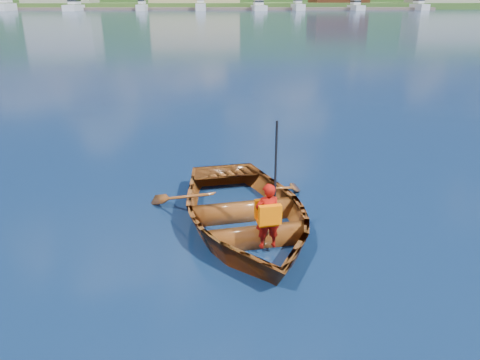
# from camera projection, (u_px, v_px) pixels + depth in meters

# --- Properties ---
(ground) EXTENTS (600.00, 600.00, 0.00)m
(ground) POSITION_uv_depth(u_px,v_px,m) (271.00, 210.00, 8.68)
(ground) COLOR #14273C
(ground) RESTS_ON ground
(rowboat) EXTENTS (3.69, 4.70, 0.89)m
(rowboat) POSITION_uv_depth(u_px,v_px,m) (244.00, 212.00, 7.91)
(rowboat) COLOR maroon
(rowboat) RESTS_ON ground
(child_paddler) EXTENTS (0.42, 0.39, 1.94)m
(child_paddler) POSITION_uv_depth(u_px,v_px,m) (268.00, 215.00, 7.00)
(child_paddler) COLOR #9E0D07
(child_paddler) RESTS_ON ground
(dock) EXTENTS (160.03, 10.33, 0.80)m
(dock) POSITION_uv_depth(u_px,v_px,m) (179.00, 9.00, 145.46)
(dock) COLOR brown
(dock) RESTS_ON ground
(marina_yachts) EXTENTS (142.29, 13.50, 4.31)m
(marina_yachts) POSITION_uv_depth(u_px,v_px,m) (184.00, 6.00, 140.86)
(marina_yachts) COLOR silver
(marina_yachts) RESTS_ON ground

